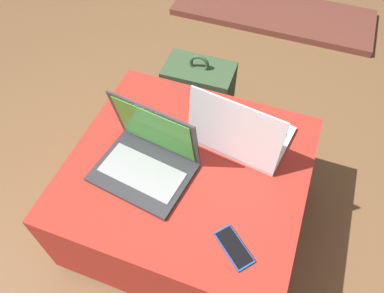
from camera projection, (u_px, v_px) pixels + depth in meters
The scene contains 7 objects.
ground_plane at pixel (188, 220), 1.72m from camera, with size 14.00×14.00×0.00m, color brown.
ottoman at pixel (188, 196), 1.54m from camera, with size 0.86×0.80×0.45m.
laptop_near at pixel (147, 158), 1.32m from camera, with size 0.37×0.30×0.26m.
laptop_far at pixel (240, 133), 1.39m from camera, with size 0.38×0.30×0.26m.
cell_phone at pixel (234, 247), 1.17m from camera, with size 0.15×0.14×0.01m.
backpack at pixel (199, 99), 1.92m from camera, with size 0.33×0.26×0.49m.
fireplace_hearth at pixel (273, 12), 2.69m from camera, with size 1.40×0.50×0.04m.
Camera 1 is at (0.28, -0.72, 1.57)m, focal length 35.00 mm.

